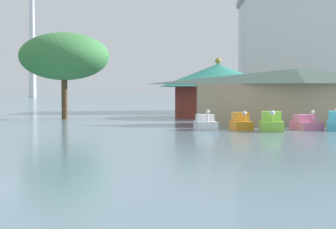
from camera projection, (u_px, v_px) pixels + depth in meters
The scene contains 7 objects.
pedal_boat_white at pixel (205, 124), 45.82m from camera, with size 1.87×2.52×1.59m.
pedal_boat_orange at pixel (241, 123), 46.27m from camera, with size 1.71×2.82×1.47m.
pedal_boat_lime at pixel (271, 123), 44.18m from camera, with size 1.87×2.80×1.59m.
pedal_boat_pink at pixel (306, 124), 46.23m from camera, with size 2.31×2.93×1.54m.
boathouse at pixel (296, 95), 52.90m from camera, with size 18.99×5.90×5.00m.
green_roof_pavilion at pixel (218, 87), 68.05m from camera, with size 13.48×13.48×6.86m.
shoreline_tree_mid at pixel (64, 57), 63.99m from camera, with size 9.69×9.69×9.34m.
Camera 1 is at (7.44, -17.01, 2.90)m, focal length 63.52 mm.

